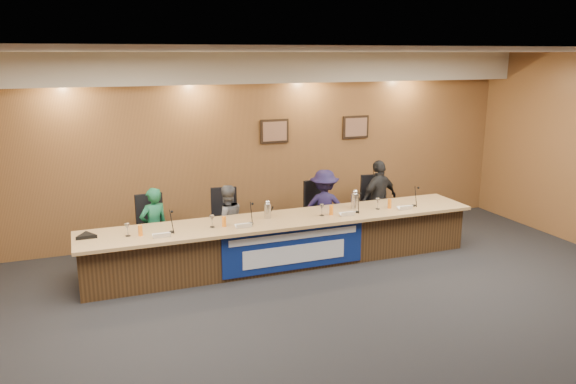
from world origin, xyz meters
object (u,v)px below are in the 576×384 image
at_px(banner, 294,249).
at_px(speakerphone, 86,236).
at_px(carafe_mid, 268,211).
at_px(panelist_b, 227,222).
at_px(dais_body, 285,242).
at_px(office_chair_d, 375,210).
at_px(panelist_a, 154,228).
at_px(panelist_c, 324,208).
at_px(office_chair_a, 154,234).
at_px(panelist_d, 379,199).
at_px(office_chair_b, 226,226).
at_px(office_chair_c, 322,216).
at_px(carafe_right, 355,201).

distance_m(banner, speakerphone, 2.92).
bearing_deg(banner, speakerphone, 170.78).
bearing_deg(carafe_mid, panelist_b, 131.93).
bearing_deg(dais_body, office_chair_d, 19.51).
height_order(panelist_a, panelist_c, panelist_c).
bearing_deg(speakerphone, dais_body, -0.97).
relative_size(panelist_b, office_chair_d, 2.46).
xyz_separation_m(office_chair_a, carafe_mid, (1.63, -0.65, 0.38)).
distance_m(panelist_d, office_chair_b, 2.75).
relative_size(dais_body, panelist_d, 4.30).
bearing_deg(panelist_b, office_chair_c, 179.66).
bearing_deg(panelist_b, office_chair_a, -8.77).
distance_m(panelist_b, office_chair_d, 2.74).
xyz_separation_m(panelist_d, office_chair_a, (-3.87, 0.10, -0.22)).
relative_size(dais_body, office_chair_c, 12.50).
distance_m(banner, office_chair_b, 1.35).
relative_size(panelist_a, carafe_right, 4.96).
height_order(dais_body, panelist_c, panelist_c).
bearing_deg(panelist_c, carafe_mid, 42.88).
bearing_deg(dais_body, banner, -90.00).
bearing_deg(office_chair_d, office_chair_c, -171.04).
distance_m(office_chair_a, carafe_mid, 1.79).
distance_m(panelist_c, office_chair_b, 1.70).
bearing_deg(office_chair_a, panelist_d, -6.82).
xyz_separation_m(panelist_b, carafe_right, (1.98, -0.55, 0.28)).
bearing_deg(office_chair_a, carafe_mid, -27.11).
bearing_deg(banner, office_chair_a, 149.27).
xyz_separation_m(panelist_a, office_chair_a, (0.00, 0.10, -0.14)).
distance_m(office_chair_b, office_chair_c, 1.69).
bearing_deg(carafe_right, carafe_mid, -179.91).
height_order(panelist_c, office_chair_c, panelist_c).
xyz_separation_m(banner, panelist_c, (0.94, 1.02, 0.27)).
bearing_deg(dais_body, panelist_d, 16.91).
relative_size(dais_body, carafe_right, 24.00).
height_order(banner, carafe_mid, carafe_mid).
bearing_deg(panelist_a, speakerphone, 9.42).
relative_size(office_chair_b, carafe_mid, 2.13).
xyz_separation_m(panelist_b, office_chair_d, (2.74, 0.10, -0.11)).
height_order(dais_body, speakerphone, speakerphone).
height_order(office_chair_a, carafe_mid, carafe_mid).
bearing_deg(panelist_a, office_chair_b, 164.69).
xyz_separation_m(dais_body, office_chair_d, (1.99, 0.70, 0.13)).
bearing_deg(office_chair_b, dais_body, -32.99).
bearing_deg(office_chair_d, speakerphone, -163.33).
bearing_deg(panelist_d, carafe_mid, -2.95).
bearing_deg(panelist_a, office_chair_c, 161.68).
relative_size(dais_body, panelist_a, 4.84).
bearing_deg(office_chair_c, carafe_right, -78.88).
relative_size(panelist_c, carafe_right, 5.21).
xyz_separation_m(panelist_a, office_chair_c, (2.82, 0.10, -0.14)).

